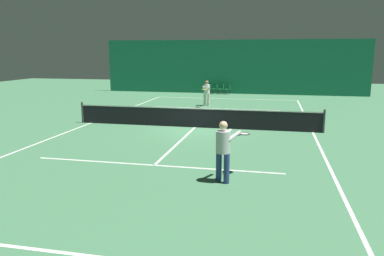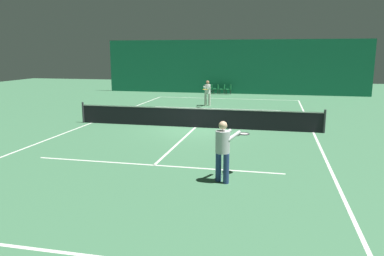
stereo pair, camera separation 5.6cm
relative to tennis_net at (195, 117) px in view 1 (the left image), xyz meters
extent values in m
plane|color=#3D704C|center=(0.00, 0.00, -0.51)|extent=(60.00, 60.00, 0.00)
cube|color=#196B4C|center=(0.00, 15.74, 1.83)|extent=(23.00, 0.12, 4.69)
cube|color=silver|center=(0.00, 11.90, -0.51)|extent=(11.00, 0.10, 0.00)
cube|color=silver|center=(0.00, -11.90, -0.51)|extent=(11.00, 0.10, 0.00)
cube|color=silver|center=(0.00, 6.40, -0.51)|extent=(8.25, 0.10, 0.00)
cube|color=silver|center=(0.00, -6.40, -0.51)|extent=(8.25, 0.10, 0.00)
cube|color=silver|center=(-5.50, 0.00, -0.51)|extent=(0.10, 23.80, 0.00)
cube|color=silver|center=(5.50, 0.00, -0.51)|extent=(0.10, 23.80, 0.00)
cube|color=silver|center=(0.00, 0.00, -0.51)|extent=(0.10, 12.80, 0.00)
cube|color=black|center=(0.00, 0.00, -0.04)|extent=(11.90, 0.02, 0.95)
cube|color=white|center=(0.00, 0.00, 0.41)|extent=(11.90, 0.02, 0.05)
cylinder|color=#333338|center=(-5.95, 0.00, 0.02)|extent=(0.10, 0.10, 1.07)
cylinder|color=#333338|center=(5.95, 0.00, 0.02)|extent=(0.10, 0.10, 1.07)
cylinder|color=navy|center=(2.25, -7.45, -0.08)|extent=(0.22, 0.22, 0.85)
cylinder|color=navy|center=(2.48, -7.59, -0.08)|extent=(0.22, 0.22, 0.85)
cylinder|color=#B7B7BC|center=(2.36, -7.52, 0.65)|extent=(0.54, 0.54, 0.62)
sphere|color=#DBAD89|center=(2.36, -7.52, 1.11)|extent=(0.24, 0.24, 0.24)
cylinder|color=#B7B7BC|center=(2.37, -7.20, 0.79)|extent=(0.38, 0.56, 0.25)
cylinder|color=#B7B7BC|center=(2.64, -7.35, 0.79)|extent=(0.38, 0.56, 0.25)
cylinder|color=black|center=(2.72, -6.90, 0.72)|extent=(0.18, 0.28, 0.03)
torus|color=black|center=(2.87, -6.64, 0.72)|extent=(0.45, 0.45, 0.03)
cylinder|color=silver|center=(2.87, -6.64, 0.72)|extent=(0.38, 0.38, 0.00)
cylinder|color=beige|center=(-0.65, 7.67, -0.09)|extent=(0.16, 0.16, 0.84)
cylinder|color=beige|center=(-0.92, 7.67, -0.09)|extent=(0.16, 0.16, 0.84)
cylinder|color=white|center=(-0.78, 7.67, 0.63)|extent=(0.40, 0.40, 0.61)
sphere|color=#936B4C|center=(-0.78, 7.67, 1.09)|extent=(0.23, 0.23, 0.23)
cylinder|color=white|center=(-0.62, 7.39, 0.77)|extent=(0.11, 0.58, 0.24)
cylinder|color=white|center=(-0.94, 7.39, 0.77)|extent=(0.11, 0.58, 0.24)
cylinder|color=black|center=(-0.78, 6.96, 0.70)|extent=(0.03, 0.31, 0.03)
torus|color=gold|center=(-0.77, 6.66, 0.70)|extent=(0.33, 0.33, 0.03)
cylinder|color=silver|center=(-0.77, 6.66, 0.70)|extent=(0.28, 0.28, 0.00)
cylinder|color=#2D2D2D|center=(-2.15, 15.38, -0.32)|extent=(0.03, 0.03, 0.39)
cylinder|color=#2D2D2D|center=(-2.15, 15.00, -0.32)|extent=(0.03, 0.03, 0.39)
cylinder|color=#2D2D2D|center=(-1.77, 15.38, -0.32)|extent=(0.03, 0.03, 0.39)
cylinder|color=#2D2D2D|center=(-1.77, 15.00, -0.32)|extent=(0.03, 0.03, 0.39)
cube|color=#196B38|center=(-1.96, 15.19, -0.10)|extent=(0.44, 0.44, 0.05)
cube|color=#196B38|center=(-1.76, 15.19, 0.13)|extent=(0.04, 0.44, 0.40)
cylinder|color=#2D2D2D|center=(-1.59, 15.38, -0.32)|extent=(0.03, 0.03, 0.39)
cylinder|color=#2D2D2D|center=(-1.59, 15.00, -0.32)|extent=(0.03, 0.03, 0.39)
cylinder|color=#2D2D2D|center=(-1.21, 15.38, -0.32)|extent=(0.03, 0.03, 0.39)
cylinder|color=#2D2D2D|center=(-1.21, 15.00, -0.32)|extent=(0.03, 0.03, 0.39)
cube|color=#196B38|center=(-1.40, 15.19, -0.10)|extent=(0.44, 0.44, 0.05)
cube|color=#196B38|center=(-1.20, 15.19, 0.13)|extent=(0.04, 0.44, 0.40)
cylinder|color=#2D2D2D|center=(-1.02, 15.38, -0.32)|extent=(0.03, 0.03, 0.39)
cylinder|color=#2D2D2D|center=(-1.02, 15.00, -0.32)|extent=(0.03, 0.03, 0.39)
cylinder|color=#2D2D2D|center=(-0.64, 15.38, -0.32)|extent=(0.03, 0.03, 0.39)
cylinder|color=#2D2D2D|center=(-0.64, 15.00, -0.32)|extent=(0.03, 0.03, 0.39)
cube|color=#196B38|center=(-0.83, 15.19, -0.10)|extent=(0.44, 0.44, 0.05)
cube|color=#196B38|center=(-0.63, 15.19, 0.13)|extent=(0.04, 0.44, 0.40)
cylinder|color=#2D2D2D|center=(-0.46, 15.38, -0.32)|extent=(0.03, 0.03, 0.39)
cylinder|color=#2D2D2D|center=(-0.46, 15.00, -0.32)|extent=(0.03, 0.03, 0.39)
cylinder|color=#2D2D2D|center=(-0.08, 15.38, -0.32)|extent=(0.03, 0.03, 0.39)
cylinder|color=#2D2D2D|center=(-0.08, 15.00, -0.32)|extent=(0.03, 0.03, 0.39)
cube|color=#196B38|center=(-0.27, 15.19, -0.10)|extent=(0.44, 0.44, 0.05)
cube|color=#196B38|center=(-0.07, 15.19, 0.13)|extent=(0.04, 0.44, 0.40)
sphere|color=#D1DB33|center=(1.87, -4.45, -0.48)|extent=(0.07, 0.07, 0.07)
camera|label=1|loc=(3.65, -17.46, 3.05)|focal=35.00mm
camera|label=2|loc=(3.71, -17.45, 3.05)|focal=35.00mm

